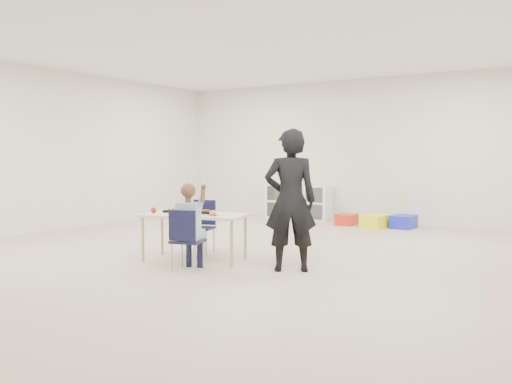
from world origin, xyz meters
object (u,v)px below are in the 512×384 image
Objects in this scene: table at (195,237)px; cubby_shelf at (298,202)px; adult at (290,200)px; child at (188,222)px; chair_near at (188,240)px.

table is 1.00× the size of cubby_shelf.
cubby_shelf is at bearing -96.60° from adult.
child is at bearing -75.97° from cubby_shelf.
adult is at bearing 15.16° from child.
child is 0.69× the size of adult.
cubby_shelf is at bearing 86.91° from table.
child is at bearing -2.89° from adult.
chair_near is at bearing -74.45° from table.
adult is at bearing -10.46° from table.
chair_near is 0.63× the size of child.
adult reaches higher than chair_near.
cubby_shelf reaches higher than table.
table is 1.39m from adult.
cubby_shelf is 5.13m from adult.
adult is (1.00, 0.59, 0.25)m from child.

